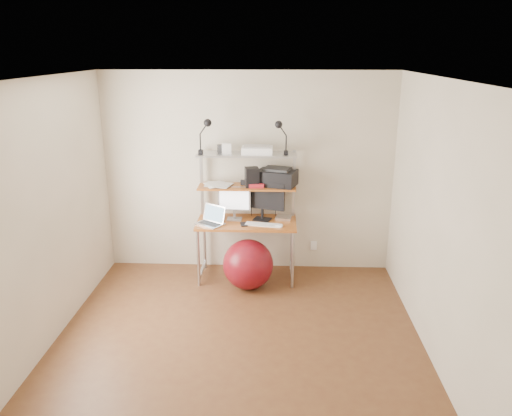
{
  "coord_description": "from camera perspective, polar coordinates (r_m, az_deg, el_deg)",
  "views": [
    {
      "loc": [
        0.36,
        -4.25,
        2.73
      ],
      "look_at": [
        0.13,
        1.15,
        1.01
      ],
      "focal_mm": 35.0,
      "sensor_mm": 36.0,
      "label": 1
    }
  ],
  "objects": [
    {
      "name": "room",
      "position": [
        4.52,
        -2.25,
        -1.46
      ],
      "size": [
        3.6,
        3.6,
        3.6
      ],
      "color": "brown",
      "rests_on": "ground"
    },
    {
      "name": "computer_desk",
      "position": [
        6.03,
        -1.07,
        0.58
      ],
      "size": [
        1.2,
        0.6,
        1.57
      ],
      "color": "#BD5E24",
      "rests_on": "ground"
    },
    {
      "name": "wall_outlet",
      "position": [
        6.53,
        6.61,
        -4.29
      ],
      "size": [
        0.08,
        0.01,
        0.12
      ],
      "primitive_type": "cube",
      "color": "white",
      "rests_on": "room"
    },
    {
      "name": "monitor_silver",
      "position": [
        6.05,
        -2.5,
        0.81
      ],
      "size": [
        0.4,
        0.14,
        0.44
      ],
      "rotation": [
        0.0,
        0.0,
        -0.02
      ],
      "color": "#AAA9AE",
      "rests_on": "desktop"
    },
    {
      "name": "monitor_black",
      "position": [
        6.03,
        0.73,
        1.22
      ],
      "size": [
        0.54,
        0.23,
        0.56
      ],
      "rotation": [
        0.0,
        0.0,
        -0.33
      ],
      "color": "black",
      "rests_on": "desktop"
    },
    {
      "name": "laptop",
      "position": [
        5.97,
        -5.05,
        -1.37
      ],
      "size": [
        0.4,
        0.39,
        0.28
      ],
      "rotation": [
        0.0,
        0.0,
        -0.6
      ],
      "color": "silver",
      "rests_on": "desktop"
    },
    {
      "name": "keyboard",
      "position": [
        5.91,
        0.85,
        -1.91
      ],
      "size": [
        0.45,
        0.2,
        0.01
      ],
      "primitive_type": "cube",
      "rotation": [
        0.0,
        0.0,
        -0.17
      ],
      "color": "white",
      "rests_on": "desktop"
    },
    {
      "name": "mouse",
      "position": [
        5.86,
        2.68,
        -2.05
      ],
      "size": [
        0.09,
        0.07,
        0.02
      ],
      "primitive_type": "cube",
      "rotation": [
        0.0,
        0.0,
        -0.32
      ],
      "color": "white",
      "rests_on": "desktop"
    },
    {
      "name": "mac_mini",
      "position": [
        6.13,
        3.19,
        -1.1
      ],
      "size": [
        0.21,
        0.21,
        0.04
      ],
      "primitive_type": "cube",
      "rotation": [
        0.0,
        0.0,
        -0.17
      ],
      "color": "silver",
      "rests_on": "desktop"
    },
    {
      "name": "phone",
      "position": [
        5.93,
        -1.4,
        -1.88
      ],
      "size": [
        0.1,
        0.15,
        0.01
      ],
      "primitive_type": "cube",
      "rotation": [
        0.0,
        0.0,
        0.21
      ],
      "color": "black",
      "rests_on": "desktop"
    },
    {
      "name": "printer",
      "position": [
        6.05,
        2.41,
        3.55
      ],
      "size": [
        0.53,
        0.44,
        0.22
      ],
      "rotation": [
        0.0,
        0.0,
        -0.31
      ],
      "color": "black",
      "rests_on": "mid_shelf"
    },
    {
      "name": "nas_cube",
      "position": [
        5.99,
        -0.47,
        3.55
      ],
      "size": [
        0.19,
        0.19,
        0.23
      ],
      "primitive_type": "cube",
      "rotation": [
        0.0,
        0.0,
        0.21
      ],
      "color": "black",
      "rests_on": "mid_shelf"
    },
    {
      "name": "red_box",
      "position": [
        5.98,
        0.04,
        2.63
      ],
      "size": [
        0.18,
        0.13,
        0.05
      ],
      "primitive_type": "cube",
      "rotation": [
        0.0,
        0.0,
        0.08
      ],
      "color": "#B21C27",
      "rests_on": "mid_shelf"
    },
    {
      "name": "scanner",
      "position": [
        5.92,
        0.14,
        6.66
      ],
      "size": [
        0.36,
        0.24,
        0.1
      ],
      "rotation": [
        0.0,
        0.0,
        -0.01
      ],
      "color": "white",
      "rests_on": "top_shelf"
    },
    {
      "name": "box_white",
      "position": [
        5.92,
        -3.38,
        6.78
      ],
      "size": [
        0.12,
        0.1,
        0.12
      ],
      "primitive_type": "cube",
      "rotation": [
        0.0,
        0.0,
        0.16
      ],
      "color": "white",
      "rests_on": "top_shelf"
    },
    {
      "name": "box_grey",
      "position": [
        6.01,
        -3.97,
        6.78
      ],
      "size": [
        0.11,
        0.11,
        0.09
      ],
      "primitive_type": "cube",
      "rotation": [
        0.0,
        0.0,
        0.28
      ],
      "color": "#2C2C2E",
      "rests_on": "top_shelf"
    },
    {
      "name": "clip_lamp_left",
      "position": [
        5.87,
        -5.73,
        9.02
      ],
      "size": [
        0.17,
        0.09,
        0.42
      ],
      "color": "black",
      "rests_on": "top_shelf"
    },
    {
      "name": "clip_lamp_right",
      "position": [
        5.82,
        2.78,
        8.89
      ],
      "size": [
        0.16,
        0.09,
        0.4
      ],
      "color": "black",
      "rests_on": "top_shelf"
    },
    {
      "name": "exercise_ball",
      "position": [
        5.94,
        -0.91,
        -6.46
      ],
      "size": [
        0.6,
        0.6,
        0.6
      ],
      "primitive_type": "sphere",
      "color": "maroon",
      "rests_on": "floor"
    },
    {
      "name": "paper_stack",
      "position": [
        6.08,
        -4.5,
        2.69
      ],
      "size": [
        0.39,
        0.37,
        0.02
      ],
      "color": "white",
      "rests_on": "mid_shelf"
    }
  ]
}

